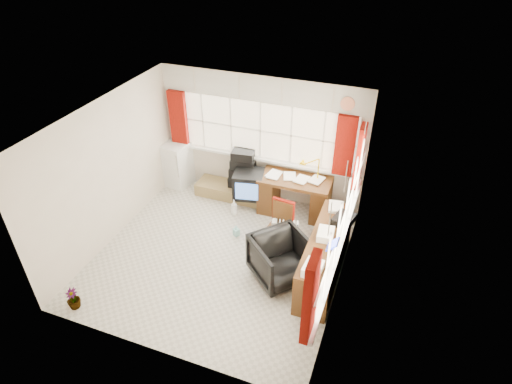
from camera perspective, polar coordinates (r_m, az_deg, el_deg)
ground at (r=7.39m, az=-4.73°, el=-8.46°), size 4.00×4.00×0.00m
room_walls at (r=6.48m, az=-5.34°, el=1.37°), size 4.00×4.00×4.00m
window_back at (r=8.30m, az=0.51°, el=4.95°), size 3.70×0.12×3.60m
window_right at (r=6.35m, az=11.13°, el=-6.18°), size 0.12×3.70×3.60m
curtains at (r=6.96m, az=4.84°, el=3.48°), size 3.83×3.83×1.15m
overhead_cabinets at (r=6.63m, az=5.76°, el=9.54°), size 3.98×3.98×0.48m
desk at (r=8.11m, az=5.17°, el=-0.28°), size 1.34×0.68×0.80m
desk_lamp at (r=7.79m, az=8.37°, el=3.65°), size 0.19×0.16×0.47m
task_chair at (r=7.22m, az=3.30°, el=-4.35°), size 0.44×0.46×0.95m
office_chair at (r=6.76m, az=3.35°, el=-8.90°), size 1.18×1.17×0.77m
radiator at (r=7.36m, az=4.03°, el=-6.13°), size 0.42×0.24×0.60m
credenza at (r=6.89m, az=9.18°, el=-8.34°), size 0.50×2.00×0.85m
file_tray at (r=6.96m, az=11.62°, el=-3.61°), size 0.38×0.44×0.12m
tv_bench at (r=8.73m, az=-3.41°, el=0.17°), size 1.40×0.50×0.25m
crt_tv at (r=8.22m, az=-0.95°, el=1.05°), size 0.66×0.63×0.52m
hifi_stack at (r=8.49m, az=-1.70°, el=2.97°), size 0.61×0.43×0.78m
mini_fridge at (r=9.12m, az=-10.54°, el=3.76°), size 0.63×0.64×0.94m
spray_bottle_a at (r=8.19m, az=-2.94°, el=-2.05°), size 0.17×0.17×0.33m
spray_bottle_b at (r=7.72m, az=-2.64°, el=-5.17°), size 0.13×0.13×0.21m
flower_vase at (r=7.00m, az=-23.21°, el=-12.95°), size 0.21×0.21×0.35m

